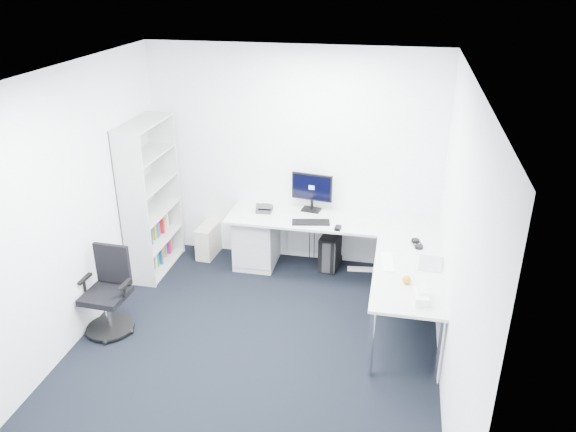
% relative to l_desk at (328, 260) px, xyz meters
% --- Properties ---
extents(ground, '(4.20, 4.20, 0.00)m').
position_rel_l_desk_xyz_m(ground, '(-0.55, -1.40, -0.37)').
color(ground, black).
extents(ceiling, '(4.20, 4.20, 0.00)m').
position_rel_l_desk_xyz_m(ceiling, '(-0.55, -1.40, 2.33)').
color(ceiling, white).
extents(wall_back, '(3.60, 0.02, 2.70)m').
position_rel_l_desk_xyz_m(wall_back, '(-0.55, 0.70, 0.98)').
color(wall_back, white).
rests_on(wall_back, ground).
extents(wall_front, '(3.60, 0.02, 2.70)m').
position_rel_l_desk_xyz_m(wall_front, '(-0.55, -3.50, 0.98)').
color(wall_front, white).
rests_on(wall_front, ground).
extents(wall_left, '(0.02, 4.20, 2.70)m').
position_rel_l_desk_xyz_m(wall_left, '(-2.35, -1.40, 0.98)').
color(wall_left, white).
rests_on(wall_left, ground).
extents(wall_right, '(0.02, 4.20, 2.70)m').
position_rel_l_desk_xyz_m(wall_right, '(1.25, -1.40, 0.98)').
color(wall_right, white).
rests_on(wall_right, ground).
extents(l_desk, '(2.53, 1.42, 0.74)m').
position_rel_l_desk_xyz_m(l_desk, '(0.00, 0.00, 0.00)').
color(l_desk, '#BCBFBE').
rests_on(l_desk, ground).
extents(drawer_pedestal, '(0.49, 0.61, 0.75)m').
position_rel_l_desk_xyz_m(drawer_pedestal, '(-0.96, 0.43, 0.01)').
color(drawer_pedestal, '#BCBFBE').
rests_on(drawer_pedestal, ground).
extents(bookshelf, '(0.37, 0.94, 1.89)m').
position_rel_l_desk_xyz_m(bookshelf, '(-2.17, 0.05, 0.57)').
color(bookshelf, '#B3B5B5').
rests_on(bookshelf, ground).
extents(task_chair, '(0.54, 0.54, 0.91)m').
position_rel_l_desk_xyz_m(task_chair, '(-2.10, -1.31, 0.09)').
color(task_chair, black).
rests_on(task_chair, ground).
extents(black_pc_tower, '(0.27, 0.49, 0.45)m').
position_rel_l_desk_xyz_m(black_pc_tower, '(-0.03, 0.53, -0.14)').
color(black_pc_tower, black).
rests_on(black_pc_tower, ground).
extents(beige_pc_tower, '(0.23, 0.46, 0.42)m').
position_rel_l_desk_xyz_m(beige_pc_tower, '(-1.64, 0.51, -0.16)').
color(beige_pc_tower, '#BDB8A1').
rests_on(beige_pc_tower, ground).
extents(power_strip, '(0.36, 0.10, 0.04)m').
position_rel_l_desk_xyz_m(power_strip, '(0.37, 0.48, -0.35)').
color(power_strip, white).
rests_on(power_strip, ground).
extents(monitor, '(0.53, 0.24, 0.49)m').
position_rel_l_desk_xyz_m(monitor, '(-0.29, 0.55, 0.61)').
color(monitor, black).
rests_on(monitor, l_desk).
extents(black_keyboard, '(0.46, 0.24, 0.02)m').
position_rel_l_desk_xyz_m(black_keyboard, '(-0.24, 0.18, 0.38)').
color(black_keyboard, black).
rests_on(black_keyboard, l_desk).
extents(mouse, '(0.07, 0.11, 0.03)m').
position_rel_l_desk_xyz_m(mouse, '(0.10, 0.08, 0.39)').
color(mouse, black).
rests_on(mouse, l_desk).
extents(desk_phone, '(0.20, 0.20, 0.13)m').
position_rel_l_desk_xyz_m(desk_phone, '(-0.84, 0.38, 0.43)').
color(desk_phone, '#2B2B2D').
rests_on(desk_phone, l_desk).
extents(laptop, '(0.37, 0.36, 0.24)m').
position_rel_l_desk_xyz_m(laptop, '(1.12, -0.55, 0.49)').
color(laptop, '#BBBDC2').
rests_on(laptop, l_desk).
extents(white_keyboard, '(0.16, 0.42, 0.01)m').
position_rel_l_desk_xyz_m(white_keyboard, '(0.69, -0.59, 0.38)').
color(white_keyboard, white).
rests_on(white_keyboard, l_desk).
extents(headphones, '(0.18, 0.24, 0.06)m').
position_rel_l_desk_xyz_m(headphones, '(0.98, -0.14, 0.40)').
color(headphones, black).
rests_on(headphones, l_desk).
extents(orange_fruit, '(0.08, 0.08, 0.08)m').
position_rel_l_desk_xyz_m(orange_fruit, '(0.88, -0.98, 0.41)').
color(orange_fruit, orange).
rests_on(orange_fruit, l_desk).
extents(tissue_box, '(0.16, 0.25, 0.08)m').
position_rel_l_desk_xyz_m(tissue_box, '(1.01, -1.26, 0.41)').
color(tissue_box, white).
rests_on(tissue_box, l_desk).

